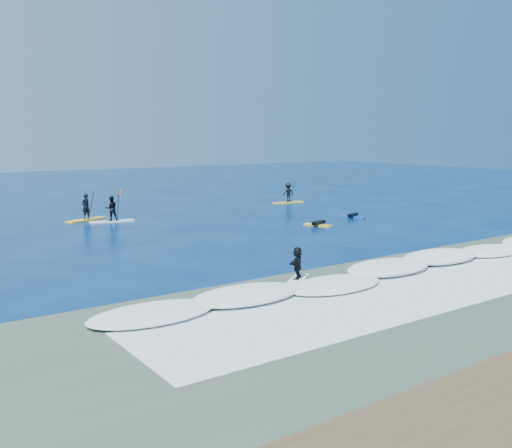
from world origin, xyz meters
TOP-DOWN VIEW (x-y plane):
  - ground at (0.00, 0.00)m, footprint 160.00×160.00m
  - shallow_water at (0.00, -14.00)m, footprint 90.00×13.00m
  - breaking_wave at (0.00, -10.00)m, footprint 40.00×6.00m
  - whitewater at (0.00, -13.00)m, footprint 34.00×5.00m
  - sup_paddler_left at (-9.01, 14.73)m, footprint 3.44×2.09m
  - sup_paddler_center at (-7.76, 12.74)m, footprint 3.30×1.24m
  - sup_paddler_right at (10.66, 14.83)m, footprint 3.22×1.12m
  - prone_paddler_near at (3.64, 2.52)m, footprint 1.62×2.14m
  - prone_paddler_far at (8.61, 4.07)m, footprint 1.53×2.04m
  - wave_surfer at (-7.92, -9.25)m, footprint 2.01×1.67m
  - marker_buoy at (0.65, 31.60)m, footprint 0.25×0.25m

SIDE VIEW (x-z plane):
  - ground at x=0.00m, z-range 0.00..0.00m
  - breaking_wave at x=0.00m, z-range -0.15..0.15m
  - whitewater at x=0.00m, z-range -0.01..0.01m
  - shallow_water at x=0.00m, z-range 0.00..0.01m
  - prone_paddler_far at x=8.61m, z-range -0.07..0.35m
  - prone_paddler_near at x=3.64m, z-range -0.07..0.37m
  - marker_buoy at x=0.65m, z-range -0.04..0.55m
  - sup_paddler_left at x=-9.01m, z-range -0.44..1.92m
  - wave_surfer at x=-7.92m, z-range 0.09..1.59m
  - sup_paddler_center at x=-7.76m, z-range -0.29..1.97m
  - sup_paddler_right at x=10.66m, z-range -0.24..1.97m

